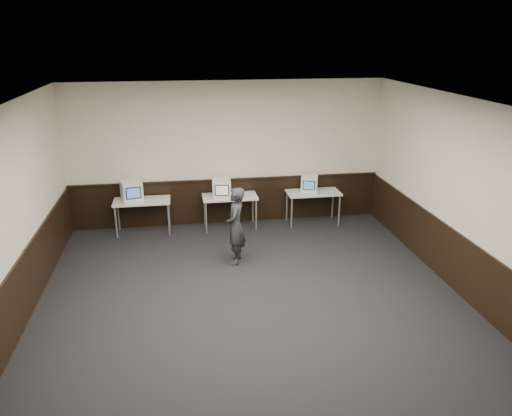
{
  "coord_description": "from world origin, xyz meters",
  "views": [
    {
      "loc": [
        -1.07,
        -6.81,
        4.16
      ],
      "look_at": [
        0.27,
        1.6,
        1.15
      ],
      "focal_mm": 35.0,
      "sensor_mm": 36.0,
      "label": 1
    }
  ],
  "objects_px": {
    "emac_left": "(132,191)",
    "person": "(236,226)",
    "emac_center": "(221,188)",
    "desk_center": "(230,199)",
    "desk_right": "(313,195)",
    "desk_left": "(142,203)",
    "emac_right": "(309,184)"
  },
  "relations": [
    {
      "from": "emac_center",
      "to": "person",
      "type": "xyz_separation_m",
      "value": [
        0.1,
        -1.74,
        -0.21
      ]
    },
    {
      "from": "desk_center",
      "to": "desk_right",
      "type": "distance_m",
      "value": 1.9
    },
    {
      "from": "desk_center",
      "to": "emac_left",
      "type": "height_order",
      "value": "emac_left"
    },
    {
      "from": "emac_left",
      "to": "emac_center",
      "type": "bearing_deg",
      "value": -16.78
    },
    {
      "from": "desk_right",
      "to": "emac_center",
      "type": "distance_m",
      "value": 2.1
    },
    {
      "from": "desk_left",
      "to": "person",
      "type": "distance_m",
      "value": 2.55
    },
    {
      "from": "emac_left",
      "to": "person",
      "type": "relative_size",
      "value": 0.36
    },
    {
      "from": "desk_left",
      "to": "desk_right",
      "type": "height_order",
      "value": "same"
    },
    {
      "from": "emac_left",
      "to": "emac_center",
      "type": "relative_size",
      "value": 1.2
    },
    {
      "from": "emac_left",
      "to": "person",
      "type": "height_order",
      "value": "person"
    },
    {
      "from": "emac_left",
      "to": "emac_right",
      "type": "xyz_separation_m",
      "value": [
        3.91,
        0.03,
        -0.03
      ]
    },
    {
      "from": "desk_right",
      "to": "emac_center",
      "type": "xyz_separation_m",
      "value": [
        -2.08,
        -0.05,
        0.27
      ]
    },
    {
      "from": "emac_right",
      "to": "desk_left",
      "type": "bearing_deg",
      "value": -161.06
    },
    {
      "from": "desk_center",
      "to": "desk_right",
      "type": "height_order",
      "value": "same"
    },
    {
      "from": "desk_center",
      "to": "person",
      "type": "relative_size",
      "value": 0.81
    },
    {
      "from": "desk_right",
      "to": "emac_center",
      "type": "bearing_deg",
      "value": -178.64
    },
    {
      "from": "emac_center",
      "to": "emac_right",
      "type": "relative_size",
      "value": 0.94
    },
    {
      "from": "desk_center",
      "to": "desk_right",
      "type": "relative_size",
      "value": 1.0
    },
    {
      "from": "emac_left",
      "to": "emac_center",
      "type": "height_order",
      "value": "emac_left"
    },
    {
      "from": "desk_left",
      "to": "emac_left",
      "type": "relative_size",
      "value": 2.24
    },
    {
      "from": "emac_right",
      "to": "person",
      "type": "xyz_separation_m",
      "value": [
        -1.9,
        -1.83,
        -0.19
      ]
    },
    {
      "from": "desk_center",
      "to": "emac_left",
      "type": "xyz_separation_m",
      "value": [
        -2.1,
        0.02,
        0.28
      ]
    },
    {
      "from": "desk_left",
      "to": "desk_right",
      "type": "relative_size",
      "value": 1.0
    },
    {
      "from": "emac_center",
      "to": "desk_left",
      "type": "bearing_deg",
      "value": -178.94
    },
    {
      "from": "desk_center",
      "to": "desk_right",
      "type": "bearing_deg",
      "value": 0.0
    },
    {
      "from": "desk_left",
      "to": "desk_center",
      "type": "height_order",
      "value": "same"
    },
    {
      "from": "emac_left",
      "to": "emac_right",
      "type": "bearing_deg",
      "value": -14.48
    },
    {
      "from": "desk_left",
      "to": "person",
      "type": "xyz_separation_m",
      "value": [
        1.82,
        -1.79,
        0.06
      ]
    },
    {
      "from": "person",
      "to": "emac_left",
      "type": "bearing_deg",
      "value": -117.46
    },
    {
      "from": "desk_left",
      "to": "desk_center",
      "type": "xyz_separation_m",
      "value": [
        1.9,
        0.0,
        0.0
      ]
    },
    {
      "from": "emac_left",
      "to": "emac_right",
      "type": "distance_m",
      "value": 3.91
    },
    {
      "from": "desk_right",
      "to": "emac_right",
      "type": "distance_m",
      "value": 0.27
    }
  ]
}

